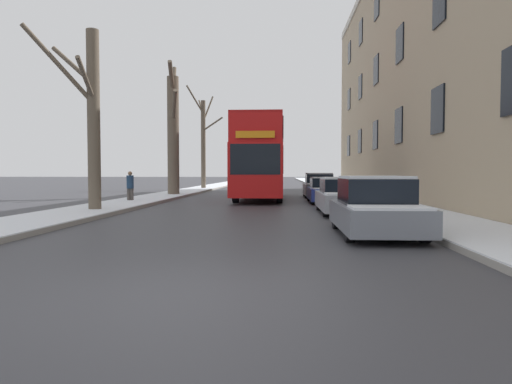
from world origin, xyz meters
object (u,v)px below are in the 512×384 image
object	(u,v)px
bare_tree_left_1	(173,131)
parked_car_2	(327,191)
bare_tree_left_0	(91,116)
parked_car_3	(319,186)
parked_car_1	(343,196)
bare_tree_left_2	(203,141)
double_decker_bus	(261,156)
pedestrian_left_sidewalk	(130,186)
parked_car_0	(375,208)

from	to	relation	value
bare_tree_left_1	parked_car_2	bearing A→B (deg)	-31.65
bare_tree_left_0	parked_car_3	size ratio (longest dim) A/B	1.71
bare_tree_left_1	bare_tree_left_0	bearing A→B (deg)	-90.79
parked_car_1	bare_tree_left_0	bearing A→B (deg)	-177.02
bare_tree_left_0	bare_tree_left_2	distance (m)	24.07
bare_tree_left_0	parked_car_1	size ratio (longest dim) A/B	1.50
double_decker_bus	pedestrian_left_sidewalk	world-z (taller)	double_decker_bus
bare_tree_left_0	parked_car_2	distance (m)	11.80
bare_tree_left_0	double_decker_bus	xyz separation A→B (m)	(5.87, 9.41, -1.13)
bare_tree_left_1	parked_car_2	distance (m)	11.39
bare_tree_left_2	parked_car_2	xyz separation A→B (m)	(9.32, -17.55, -3.80)
bare_tree_left_2	parked_car_0	world-z (taller)	bare_tree_left_2
bare_tree_left_0	pedestrian_left_sidewalk	distance (m)	6.21
pedestrian_left_sidewalk	parked_car_2	bearing A→B (deg)	-6.02
bare_tree_left_2	parked_car_1	xyz separation A→B (m)	(9.32, -23.57, -3.78)
parked_car_3	parked_car_1	bearing A→B (deg)	-90.00
bare_tree_left_2	parked_car_3	size ratio (longest dim) A/B	2.28
double_decker_bus	parked_car_3	xyz separation A→B (m)	(3.50, 2.05, -1.81)
bare_tree_left_0	parked_car_0	xyz separation A→B (m)	(9.37, -5.45, -2.97)
double_decker_bus	bare_tree_left_1	bearing A→B (deg)	154.10
parked_car_1	bare_tree_left_1	bearing A→B (deg)	128.20
parked_car_3	parked_car_2	bearing A→B (deg)	-90.00
bare_tree_left_0	parked_car_0	bearing A→B (deg)	-30.17
double_decker_bus	parked_car_1	distance (m)	9.76
parked_car_0	parked_car_1	xyz separation A→B (m)	(-0.00, 5.93, -0.03)
parked_car_2	bare_tree_left_0	bearing A→B (deg)	-145.20
bare_tree_left_1	pedestrian_left_sidewalk	distance (m)	7.45
double_decker_bus	pedestrian_left_sidewalk	distance (m)	7.56
parked_car_3	pedestrian_left_sidewalk	xyz separation A→B (m)	(-9.79, -5.91, 0.18)
parked_car_1	bare_tree_left_2	bearing A→B (deg)	111.56
parked_car_1	pedestrian_left_sidewalk	distance (m)	11.03
pedestrian_left_sidewalk	parked_car_1	bearing A→B (deg)	-38.95
bare_tree_left_0	pedestrian_left_sidewalk	xyz separation A→B (m)	(-0.43, 5.55, -2.75)
double_decker_bus	parked_car_1	bearing A→B (deg)	-68.61
parked_car_1	pedestrian_left_sidewalk	xyz separation A→B (m)	(-9.79, 5.06, 0.24)
bare_tree_left_2	pedestrian_left_sidewalk	xyz separation A→B (m)	(-0.48, -18.51, -3.54)
bare_tree_left_1	parked_car_0	size ratio (longest dim) A/B	2.12
bare_tree_left_2	parked_car_1	world-z (taller)	bare_tree_left_2
bare_tree_left_0	parked_car_1	world-z (taller)	bare_tree_left_0
double_decker_bus	bare_tree_left_2	bearing A→B (deg)	111.67
bare_tree_left_0	parked_car_2	xyz separation A→B (m)	(9.37, 6.51, -3.02)
double_decker_bus	parked_car_0	bearing A→B (deg)	-76.76
parked_car_0	parked_car_3	bearing A→B (deg)	90.00
parked_car_0	parked_car_1	bearing A→B (deg)	90.00
bare_tree_left_1	parked_car_1	bearing A→B (deg)	-51.80
pedestrian_left_sidewalk	bare_tree_left_0	bearing A→B (deg)	-97.23
parked_car_3	pedestrian_left_sidewalk	bearing A→B (deg)	-148.87
bare_tree_left_1	bare_tree_left_2	distance (m)	11.88
bare_tree_left_2	parked_car_2	distance (m)	20.23
parked_car_2	bare_tree_left_1	bearing A→B (deg)	148.35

